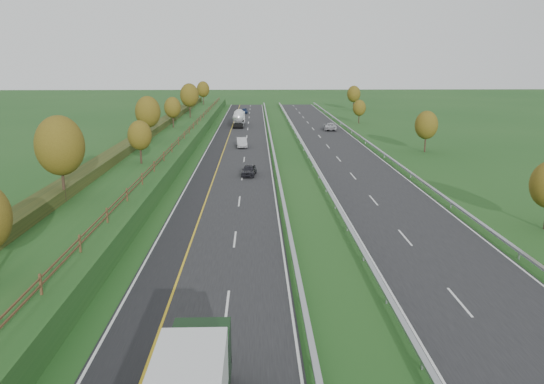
{
  "coord_description": "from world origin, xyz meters",
  "views": [
    {
      "loc": [
        3.05,
        -18.06,
        14.17
      ],
      "look_at": [
        4.5,
        30.2,
        2.2
      ],
      "focal_mm": 35.0,
      "sensor_mm": 36.0,
      "label": 1
    }
  ],
  "objects_px": {
    "car_oncoming": "(330,126)",
    "car_dark_near": "(249,170)",
    "car_silver_mid": "(242,142)",
    "car_small_far": "(244,111)",
    "road_tanker": "(239,118)"
  },
  "relations": [
    {
      "from": "road_tanker",
      "to": "car_oncoming",
      "type": "relative_size",
      "value": 2.05
    },
    {
      "from": "car_small_far",
      "to": "car_silver_mid",
      "type": "bearing_deg",
      "value": -89.2
    },
    {
      "from": "road_tanker",
      "to": "car_oncoming",
      "type": "height_order",
      "value": "road_tanker"
    },
    {
      "from": "car_dark_near",
      "to": "car_oncoming",
      "type": "distance_m",
      "value": 48.0
    },
    {
      "from": "car_oncoming",
      "to": "car_dark_near",
      "type": "bearing_deg",
      "value": 74.89
    },
    {
      "from": "car_dark_near",
      "to": "car_silver_mid",
      "type": "height_order",
      "value": "car_silver_mid"
    },
    {
      "from": "car_dark_near",
      "to": "car_small_far",
      "type": "bearing_deg",
      "value": 98.08
    },
    {
      "from": "car_oncoming",
      "to": "car_silver_mid",
      "type": "bearing_deg",
      "value": 55.81
    },
    {
      "from": "car_small_far",
      "to": "car_oncoming",
      "type": "bearing_deg",
      "value": -63.11
    },
    {
      "from": "car_oncoming",
      "to": "road_tanker",
      "type": "bearing_deg",
      "value": -17.4
    },
    {
      "from": "car_small_far",
      "to": "car_oncoming",
      "type": "xyz_separation_m",
      "value": [
        18.79,
        -37.15,
        0.12
      ]
    },
    {
      "from": "car_dark_near",
      "to": "car_oncoming",
      "type": "relative_size",
      "value": 0.75
    },
    {
      "from": "car_silver_mid",
      "to": "car_oncoming",
      "type": "height_order",
      "value": "car_silver_mid"
    },
    {
      "from": "road_tanker",
      "to": "car_small_far",
      "type": "xyz_separation_m",
      "value": [
        0.63,
        29.14,
        -1.19
      ]
    },
    {
      "from": "road_tanker",
      "to": "car_small_far",
      "type": "height_order",
      "value": "road_tanker"
    }
  ]
}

